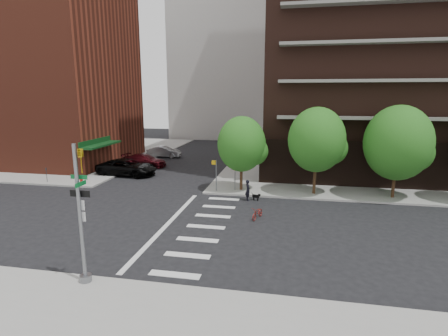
% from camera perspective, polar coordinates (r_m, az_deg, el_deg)
% --- Properties ---
extents(ground, '(120.00, 120.00, 0.00)m').
position_cam_1_polar(ground, '(22.87, -10.38, -8.92)').
color(ground, black).
rests_on(ground, ground).
extents(sidewalk_ne, '(39.00, 33.00, 0.15)m').
position_cam_1_polar(sidewalk_ne, '(45.86, 26.52, 0.62)').
color(sidewalk_ne, gray).
rests_on(sidewalk_ne, ground).
extents(sidewalk_nw, '(31.00, 33.00, 0.15)m').
position_cam_1_polar(sidewalk_nw, '(54.75, -25.70, 2.34)').
color(sidewalk_nw, gray).
rests_on(sidewalk_nw, ground).
extents(crosswalk, '(3.85, 13.00, 0.01)m').
position_cam_1_polar(crosswalk, '(22.20, -4.99, -9.40)').
color(crosswalk, silver).
rests_on(crosswalk, ground).
extents(midrise_nw, '(21.40, 15.50, 20.00)m').
position_cam_1_polar(midrise_nw, '(48.33, -28.27, 13.02)').
color(midrise_nw, maroon).
rests_on(midrise_nw, sidewalk_nw).
extents(tree_a, '(4.00, 4.00, 5.90)m').
position_cam_1_polar(tree_a, '(28.93, 2.88, 3.92)').
color(tree_a, '#301E11').
rests_on(tree_a, sidewalk_ne).
extents(tree_b, '(4.50, 4.50, 6.65)m').
position_cam_1_polar(tree_b, '(28.67, 14.89, 4.47)').
color(tree_b, '#301E11').
rests_on(tree_b, sidewalk_ne).
extents(tree_c, '(5.00, 5.00, 6.80)m').
position_cam_1_polar(tree_c, '(29.72, 26.51, 3.68)').
color(tree_c, '#301E11').
rests_on(tree_c, sidewalk_ne).
extents(traffic_signal, '(0.90, 0.75, 6.00)m').
position_cam_1_polar(traffic_signal, '(15.90, -22.20, -8.70)').
color(traffic_signal, slate).
rests_on(traffic_signal, sidewalk_s).
extents(pedestrian_signal, '(2.18, 0.67, 2.60)m').
position_cam_1_polar(pedestrian_signal, '(29.03, -0.61, -0.43)').
color(pedestrian_signal, slate).
rests_on(pedestrian_signal, sidewalk_ne).
extents(fire_hydrant, '(0.24, 0.24, 0.73)m').
position_cam_1_polar(fire_hydrant, '(34.10, -22.28, -1.71)').
color(fire_hydrant, '#A50C0C').
rests_on(fire_hydrant, sidewalk_nw).
extents(parking_meter, '(0.10, 0.08, 1.32)m').
position_cam_1_polar(parking_meter, '(36.03, -27.01, -0.77)').
color(parking_meter, black).
rests_on(parking_meter, sidewalk_nw).
extents(parked_car_black, '(3.11, 6.18, 1.68)m').
position_cam_1_polar(parked_car_black, '(36.65, -15.56, 0.11)').
color(parked_car_black, black).
rests_on(parked_car_black, ground).
extents(parked_car_maroon, '(2.36, 5.12, 1.45)m').
position_cam_1_polar(parked_car_maroon, '(40.57, -12.84, 1.20)').
color(parked_car_maroon, '#480D14').
rests_on(parked_car_maroon, ground).
extents(parked_car_silver, '(1.70, 4.43, 1.44)m').
position_cam_1_polar(parked_car_silver, '(46.29, -9.75, 2.62)').
color(parked_car_silver, gray).
rests_on(parked_car_silver, ground).
extents(scooter, '(0.98, 1.64, 0.81)m').
position_cam_1_polar(scooter, '(23.32, 5.51, -7.29)').
color(scooter, maroon).
rests_on(scooter, ground).
extents(dog_walker, '(0.70, 0.58, 1.63)m').
position_cam_1_polar(dog_walker, '(27.05, 3.92, -3.65)').
color(dog_walker, black).
rests_on(dog_walker, ground).
extents(dog, '(0.65, 0.37, 0.55)m').
position_cam_1_polar(dog, '(27.22, 5.28, -4.61)').
color(dog, black).
rests_on(dog, ground).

